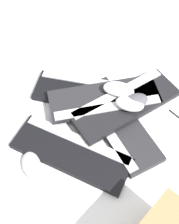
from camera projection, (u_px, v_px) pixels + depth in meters
name	position (u px, v px, depth m)	size (l,w,h in m)	color
ground_plane	(105.00, 123.00, 1.23)	(3.20, 3.20, 0.00)	white
keyboard_0	(88.00, 93.00, 1.30)	(0.39, 0.44, 0.03)	black
keyboard_1	(72.00, 153.00, 1.14)	(0.44, 0.39, 0.03)	black
keyboard_2	(117.00, 123.00, 1.22)	(0.45, 0.17, 0.03)	#232326
keyboard_3	(105.00, 99.00, 1.25)	(0.25, 0.46, 0.03)	#232326
keyboard_4	(125.00, 104.00, 1.23)	(0.20, 0.46, 0.03)	black
mouse_0	(130.00, 104.00, 1.19)	(0.11, 0.07, 0.04)	silver
mouse_1	(120.00, 90.00, 1.23)	(0.11, 0.07, 0.04)	silver
mouse_2	(32.00, 165.00, 1.11)	(0.11, 0.07, 0.04)	#B7B7BC
mouse_3	(134.00, 101.00, 1.19)	(0.11, 0.07, 0.04)	#4C4C51
mouse_4	(117.00, 88.00, 1.23)	(0.11, 0.07, 0.04)	silver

